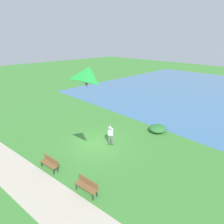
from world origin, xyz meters
TOP-DOWN VIEW (x-y plane):
  - ground_plane at (0.00, 0.00)m, footprint 120.00×120.00m
  - walkway_path at (5.84, 2.00)m, footprint 6.91×32.02m
  - person_kite_flyer at (-0.76, 0.90)m, footprint 0.62×0.54m
  - flying_kite at (3.28, 3.61)m, footprint 4.08×3.30m
  - park_bench_near_walkway at (4.40, 0.28)m, footprint 0.65×1.55m
  - park_bench_far_walkway at (3.91, 3.74)m, footprint 0.65×1.55m
  - lakeside_shrub at (-5.61, 2.39)m, footprint 1.72×1.59m

SIDE VIEW (x-z plane):
  - ground_plane at x=0.00m, z-range 0.00..0.00m
  - walkway_path at x=5.84m, z-range 0.00..0.02m
  - lakeside_shrub at x=-5.61m, z-range 0.00..0.62m
  - park_bench_near_walkway at x=4.40m, z-range 0.07..0.95m
  - park_bench_far_walkway at x=3.91m, z-range 0.07..0.95m
  - person_kite_flyer at x=-0.76m, z-range 0.13..1.96m
  - flying_kite at x=3.28m, z-range 3.95..9.26m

